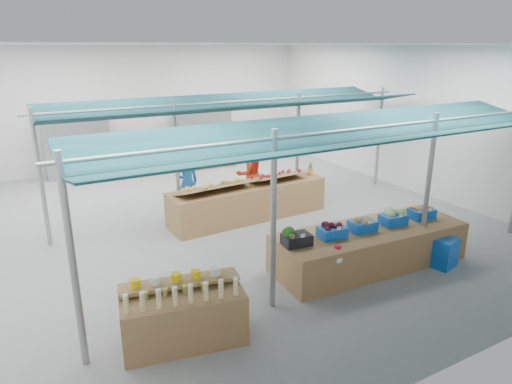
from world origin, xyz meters
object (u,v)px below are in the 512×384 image
fruit_counter (249,202)px  vendor_left (187,183)px  crate_stack (445,253)px  vendor_right (249,174)px  veg_counter (369,247)px  bottle_shelf (183,315)px

fruit_counter → vendor_left: size_ratio=2.50×
crate_stack → vendor_left: size_ratio=0.36×
fruit_counter → crate_stack: (2.12, -4.23, -0.14)m
crate_stack → vendor_right: 5.57m
veg_counter → crate_stack: 1.48m
bottle_shelf → veg_counter: 4.13m
crate_stack → fruit_counter: bearing=116.6°
veg_counter → fruit_counter: 3.54m
veg_counter → vendor_left: bearing=117.5°
vendor_left → vendor_right: same height
fruit_counter → vendor_right: vendor_right is taller
bottle_shelf → vendor_right: 6.37m
veg_counter → vendor_left: size_ratio=2.41×
vendor_left → crate_stack: bearing=119.2°
crate_stack → vendor_right: (-1.52, 5.33, 0.52)m
vendor_right → fruit_counter: bearing=58.8°
bottle_shelf → crate_stack: bottle_shelf is taller
veg_counter → crate_stack: (1.24, -0.80, -0.09)m
fruit_counter → vendor_left: vendor_left is taller
fruit_counter → crate_stack: 4.74m
crate_stack → vendor_right: size_ratio=0.36×
fruit_counter → vendor_right: (0.60, 1.10, 0.38)m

